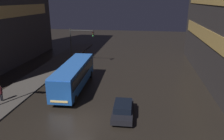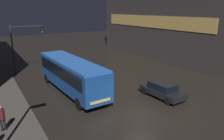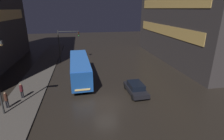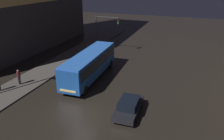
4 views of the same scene
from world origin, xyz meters
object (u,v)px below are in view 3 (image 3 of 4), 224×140
Objects in this scene: pedestrian_near at (21,90)px; pedestrian_mid at (6,99)px; bus_near at (80,67)px; car_taxi at (136,88)px; traffic_light_main at (66,40)px.

pedestrian_mid reaches higher than pedestrian_near.
bus_near is 8.74m from car_taxi.
pedestrian_mid is (-7.42, -6.68, -0.79)m from bus_near.
traffic_light_main is (5.11, 16.64, 2.98)m from pedestrian_mid.
traffic_light_main is at bearing -62.08° from pedestrian_near.
car_taxi is at bearing -60.49° from traffic_light_main.
bus_near is at bearing -76.95° from traffic_light_main.
bus_near is at bearing -43.11° from car_taxi.
bus_near reaches higher than car_taxi.
car_taxi is 13.13m from pedestrian_near.
pedestrian_near is at bearing 33.24° from bus_near.
traffic_light_main is (-2.31, 9.96, 2.19)m from bus_near.
traffic_light_main is (4.24, 14.64, 2.96)m from pedestrian_near.
pedestrian_mid is at bearing 110.51° from pedestrian_near.
traffic_light_main reaches higher than car_taxi.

